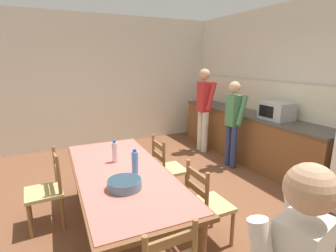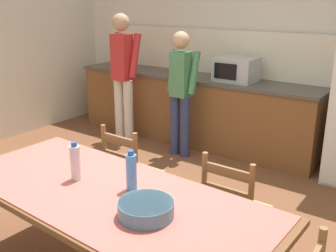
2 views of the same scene
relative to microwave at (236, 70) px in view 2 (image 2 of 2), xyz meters
name	(u,v)px [view 2 (image 2 of 2)]	position (x,y,z in m)	size (l,w,h in m)	color
ground_plane	(147,234)	(0.31, -2.21, -1.09)	(8.32, 8.32, 0.00)	brown
wall_back	(275,39)	(0.31, 0.45, 0.36)	(6.52, 0.12, 2.90)	silver
kitchen_counter	(192,108)	(-0.66, 0.02, -0.62)	(3.58, 0.66, 0.94)	brown
counter_splashback	(204,51)	(-0.66, 0.33, 0.15)	(3.54, 0.03, 0.60)	#EFE8CB
microwave	(236,70)	(0.00, 0.00, 0.00)	(0.50, 0.39, 0.30)	#B2B7BC
dining_table	(107,201)	(0.53, -2.88, -0.40)	(2.33, 1.04, 0.76)	brown
bottle_near_centre	(75,162)	(0.24, -2.87, -0.20)	(0.07, 0.07, 0.27)	silver
bottle_off_centre	(131,172)	(0.65, -2.76, -0.20)	(0.07, 0.07, 0.27)	#4C8ED6
serving_bowl	(146,208)	(0.93, -2.96, -0.28)	(0.32, 0.32, 0.09)	slate
chair_side_far_left	(131,175)	(0.04, -2.09, -0.65)	(0.43, 0.41, 0.91)	olive
chair_side_far_right	(234,212)	(1.07, -2.12, -0.65)	(0.42, 0.40, 0.91)	olive
person_at_sink	(123,71)	(-1.46, -0.50, -0.10)	(0.44, 0.30, 1.76)	silver
person_at_counter	(181,88)	(-0.48, -0.52, -0.21)	(0.39, 0.27, 1.57)	navy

